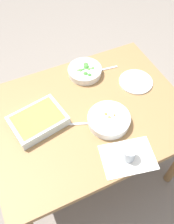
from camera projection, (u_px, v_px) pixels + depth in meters
name	position (u px, v px, depth m)	size (l,w,h in m)	color
ground_plane	(87.00, 164.00, 2.07)	(6.00, 6.00, 0.00)	slate
dining_table	(87.00, 120.00, 1.55)	(1.20, 0.90, 0.74)	olive
placemat	(128.00, 157.00, 1.30)	(0.28, 0.20, 0.00)	silver
stew_bowl	(109.00, 119.00, 1.41)	(0.25, 0.25, 0.06)	silver
broccoli_bowl	(85.00, 71.00, 1.64)	(0.23, 0.23, 0.07)	silver
baking_dish	(38.00, 120.00, 1.40)	(0.34, 0.27, 0.06)	silver
drink_cup	(129.00, 154.00, 1.27)	(0.07, 0.07, 0.08)	#B2BCC6
side_plate	(136.00, 82.00, 1.62)	(0.22, 0.22, 0.01)	silver
spoon_by_stew	(88.00, 123.00, 1.42)	(0.17, 0.08, 0.01)	silver
spoon_by_broccoli	(102.00, 70.00, 1.69)	(0.18, 0.04, 0.01)	silver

